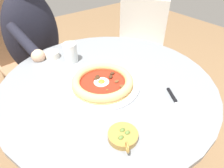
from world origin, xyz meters
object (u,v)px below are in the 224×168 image
object	(u,v)px
water_glass	(71,54)
olive_pan	(123,136)
dining_table	(108,110)
cafe_chair_diner	(29,53)
cafe_chair_spare_near	(139,44)
steak_knife	(175,100)
pizza_on_plate	(103,82)
ramekin_capers	(52,54)
diner_person	(40,62)

from	to	relation	value
water_glass	olive_pan	size ratio (longest dim) A/B	0.83
dining_table	water_glass	xyz separation A→B (m)	(-0.04, 0.25, 0.22)
cafe_chair_diner	cafe_chair_spare_near	bearing A→B (deg)	-23.13
dining_table	steak_knife	size ratio (longest dim) A/B	5.08
pizza_on_plate	olive_pan	xyz separation A→B (m)	(-0.10, -0.26, -0.01)
ramekin_capers	cafe_chair_diner	world-z (taller)	cafe_chair_diner
cafe_chair_spare_near	steak_knife	bearing A→B (deg)	-126.72
diner_person	cafe_chair_diner	distance (m)	0.15
pizza_on_plate	diner_person	size ratio (longest dim) A/B	0.26
pizza_on_plate	steak_knife	world-z (taller)	pizza_on_plate
water_glass	olive_pan	distance (m)	0.53
cafe_chair_diner	cafe_chair_spare_near	xyz separation A→B (m)	(0.80, -0.34, -0.03)
pizza_on_plate	ramekin_capers	distance (m)	0.36
steak_knife	ramekin_capers	xyz separation A→B (m)	(-0.23, 0.60, 0.01)
ramekin_capers	cafe_chair_spare_near	bearing A→B (deg)	10.94
diner_person	cafe_chair_spare_near	world-z (taller)	diner_person
olive_pan	diner_person	size ratio (longest dim) A/B	0.10
olive_pan	cafe_chair_spare_near	distance (m)	1.16
water_glass	cafe_chair_diner	bearing A→B (deg)	96.05
cafe_chair_diner	ramekin_capers	bearing A→B (deg)	-89.80
pizza_on_plate	diner_person	xyz separation A→B (m)	(-0.05, 0.70, -0.22)
steak_knife	ramekin_capers	distance (m)	0.65
pizza_on_plate	water_glass	world-z (taller)	water_glass
water_glass	ramekin_capers	size ratio (longest dim) A/B	1.35
olive_pan	cafe_chair_diner	size ratio (longest dim) A/B	0.13
dining_table	steak_knife	xyz separation A→B (m)	(0.13, -0.26, 0.18)
pizza_on_plate	ramekin_capers	size ratio (longest dim) A/B	4.40
steak_knife	ramekin_capers	size ratio (longest dim) A/B	2.60
water_glass	cafe_chair_diner	world-z (taller)	cafe_chair_diner
ramekin_capers	cafe_chair_diner	size ratio (longest dim) A/B	0.08
dining_table	diner_person	xyz separation A→B (m)	(-0.09, 0.68, -0.02)
steak_knife	cafe_chair_diner	bearing A→B (deg)	102.06
dining_table	ramekin_capers	xyz separation A→B (m)	(-0.10, 0.34, 0.20)
steak_knife	diner_person	world-z (taller)	diner_person
cafe_chair_diner	cafe_chair_spare_near	world-z (taller)	cafe_chair_diner
water_glass	steak_knife	distance (m)	0.54
steak_knife	olive_pan	xyz separation A→B (m)	(-0.27, -0.01, 0.01)
ramekin_capers	cafe_chair_spare_near	distance (m)	0.85
cafe_chair_diner	steak_knife	bearing A→B (deg)	-77.94
water_glass	diner_person	xyz separation A→B (m)	(-0.04, 0.44, -0.24)
water_glass	ramekin_capers	distance (m)	0.11
steak_knife	cafe_chair_diner	xyz separation A→B (m)	(-0.23, 1.10, -0.19)
steak_knife	ramekin_capers	world-z (taller)	ramekin_capers
ramekin_capers	pizza_on_plate	bearing A→B (deg)	-79.67
diner_person	cafe_chair_diner	xyz separation A→B (m)	(-0.02, 0.15, 0.01)
diner_person	cafe_chair_diner	size ratio (longest dim) A/B	1.31
water_glass	olive_pan	bearing A→B (deg)	-100.87
water_glass	cafe_chair_spare_near	world-z (taller)	cafe_chair_spare_near
ramekin_capers	diner_person	bearing A→B (deg)	87.35
cafe_chair_diner	diner_person	bearing A→B (deg)	-83.40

